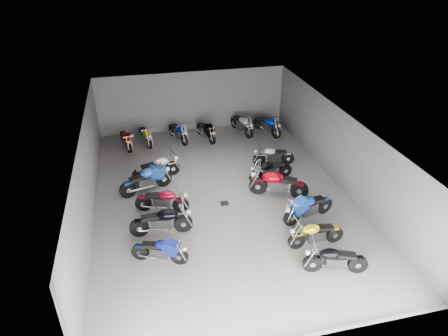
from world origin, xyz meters
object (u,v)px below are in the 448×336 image
at_px(drain_grate, 224,203).
at_px(motorcycle_right_c, 308,207).
at_px(motorcycle_left_f, 157,168).
at_px(motorcycle_back_c, 178,132).
at_px(motorcycle_back_d, 206,131).
at_px(motorcycle_left_d, 162,200).
at_px(motorcycle_back_f, 267,125).
at_px(motorcycle_right_e, 271,170).
at_px(motorcycle_right_f, 273,156).
at_px(motorcycle_right_a, 335,260).
at_px(motorcycle_back_a, 126,139).
at_px(motorcycle_left_b, 160,250).
at_px(motorcycle_right_d, 278,184).
at_px(motorcycle_left_c, 162,221).
at_px(motorcycle_back_b, 145,135).
at_px(motorcycle_left_e, 146,180).
at_px(motorcycle_back_e, 242,124).
at_px(motorcycle_right_b, 315,234).

height_order(drain_grate, motorcycle_right_c, motorcycle_right_c).
distance_m(motorcycle_left_f, motorcycle_right_c, 6.69).
height_order(drain_grate, motorcycle_back_c, motorcycle_back_c).
xyz_separation_m(motorcycle_right_c, motorcycle_back_d, (-2.35, 7.66, -0.05)).
xyz_separation_m(motorcycle_left_d, motorcycle_back_f, (6.15, 5.92, 0.02)).
xyz_separation_m(motorcycle_right_e, motorcycle_right_f, (0.57, 1.27, -0.02)).
xyz_separation_m(motorcycle_left_f, motorcycle_right_a, (4.89, -6.97, -0.03)).
xyz_separation_m(motorcycle_back_a, motorcycle_back_d, (4.09, 0.02, 0.02)).
bearing_deg(motorcycle_right_e, motorcycle_right_a, 171.69).
xyz_separation_m(motorcycle_left_b, motorcycle_right_a, (5.22, -1.68, 0.03)).
xyz_separation_m(motorcycle_right_a, motorcycle_back_d, (-2.06, 10.40, -0.01)).
height_order(motorcycle_right_a, motorcycle_right_d, motorcycle_right_d).
distance_m(motorcycle_left_c, motorcycle_left_d, 1.35).
relative_size(motorcycle_right_c, motorcycle_back_a, 1.16).
bearing_deg(motorcycle_back_a, motorcycle_back_c, 170.28).
height_order(motorcycle_back_a, motorcycle_back_c, motorcycle_back_c).
bearing_deg(drain_grate, motorcycle_left_b, -135.16).
height_order(motorcycle_right_f, motorcycle_back_a, motorcycle_right_f).
bearing_deg(motorcycle_back_b, motorcycle_right_a, 102.93).
distance_m(motorcycle_right_c, motorcycle_right_f, 4.27).
relative_size(motorcycle_right_c, motorcycle_back_b, 1.13).
bearing_deg(motorcycle_left_e, motorcycle_back_b, 157.80).
distance_m(motorcycle_left_c, motorcycle_left_e, 2.94).
bearing_deg(motorcycle_back_b, motorcycle_right_f, 134.20).
xyz_separation_m(motorcycle_left_b, motorcycle_back_f, (6.49, 8.68, 0.06)).
bearing_deg(motorcycle_back_b, motorcycle_back_f, 164.75).
distance_m(motorcycle_left_b, motorcycle_back_e, 10.44).
relative_size(motorcycle_left_e, motorcycle_back_f, 1.06).
xyz_separation_m(motorcycle_right_b, motorcycle_back_f, (1.32, 9.04, 0.04)).
distance_m(motorcycle_right_b, motorcycle_right_c, 1.47).
xyz_separation_m(motorcycle_right_b, motorcycle_back_b, (-5.11, 9.29, -0.01)).
distance_m(motorcycle_left_c, motorcycle_right_a, 5.91).
distance_m(drain_grate, motorcycle_left_e, 3.37).
bearing_deg(motorcycle_left_d, motorcycle_back_f, 151.51).
height_order(motorcycle_left_c, motorcycle_right_d, motorcycle_right_d).
distance_m(drain_grate, motorcycle_back_f, 7.04).
xyz_separation_m(motorcycle_left_e, motorcycle_back_e, (5.34, 4.72, -0.02)).
height_order(motorcycle_left_b, motorcycle_left_c, motorcycle_left_c).
height_order(motorcycle_right_c, motorcycle_right_f, motorcycle_right_c).
bearing_deg(motorcycle_back_e, motorcycle_left_d, 37.27).
distance_m(motorcycle_left_b, motorcycle_left_d, 2.78).
relative_size(motorcycle_left_c, motorcycle_right_c, 1.03).
relative_size(motorcycle_left_c, motorcycle_right_f, 1.15).
bearing_deg(motorcycle_left_e, drain_grate, 41.51).
bearing_deg(motorcycle_left_f, motorcycle_back_a, -172.26).
bearing_deg(motorcycle_back_c, motorcycle_right_a, 89.78).
height_order(motorcycle_left_b, motorcycle_left_f, motorcycle_left_f).
distance_m(motorcycle_left_b, motorcycle_back_c, 9.05).
height_order(motorcycle_left_e, motorcycle_left_f, motorcycle_left_e).
relative_size(motorcycle_left_c, motorcycle_right_d, 0.99).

